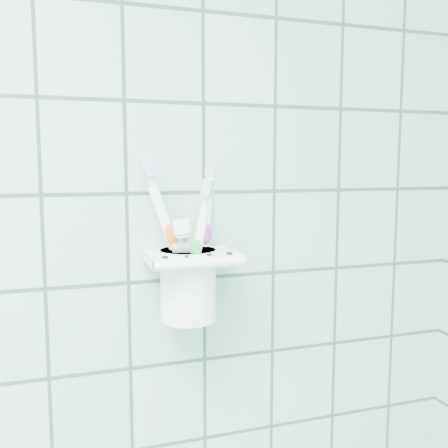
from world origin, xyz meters
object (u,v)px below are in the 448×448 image
toothbrush_blue (201,235)px  toothpaste_tube (195,260)px  toothbrush_pink (197,233)px  cup (188,282)px  holder_bracket (191,258)px  toothbrush_orange (184,245)px

toothbrush_blue → toothpaste_tube: 0.04m
toothbrush_pink → cup: bearing=164.3°
holder_bracket → cup: bearing=136.2°
toothpaste_tube → toothbrush_blue: bearing=45.0°
holder_bracket → cup: same height
toothpaste_tube → toothbrush_orange: bearing=179.3°
toothbrush_pink → toothbrush_blue: 0.01m
toothbrush_orange → toothbrush_blue: bearing=40.4°
holder_bracket → toothbrush_orange: toothbrush_orange is taller
holder_bracket → cup: (-0.00, 0.00, -0.03)m
toothbrush_blue → toothbrush_orange: toothbrush_blue is taller
toothbrush_blue → toothpaste_tube: toothbrush_blue is taller
holder_bracket → toothbrush_blue: toothbrush_blue is taller
cup → toothpaste_tube: bearing=-65.3°
toothbrush_orange → toothpaste_tube: size_ratio=1.41×
cup → toothbrush_orange: toothbrush_orange is taller
holder_bracket → toothpaste_tube: (0.00, -0.01, -0.00)m
holder_bracket → toothbrush_pink: bearing=15.3°
toothbrush_pink → toothbrush_orange: (-0.02, -0.01, -0.01)m
toothbrush_orange → toothpaste_tube: 0.03m
toothpaste_tube → toothbrush_pink: bearing=81.7°
cup → toothbrush_pink: bearing=-7.3°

